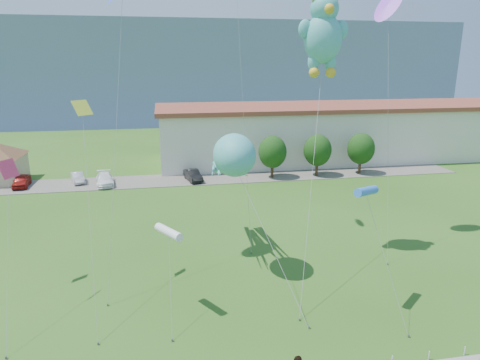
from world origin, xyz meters
name	(u,v)px	position (x,y,z in m)	size (l,w,h in m)	color
parking_strip	(194,179)	(0.00, 35.00, 0.03)	(70.00, 6.00, 0.06)	#59544C
hill_ridge	(172,68)	(0.00, 120.00, 12.50)	(160.00, 50.00, 25.00)	slate
warehouse	(357,131)	(26.00, 44.00, 4.12)	(61.00, 15.00, 8.20)	beige
tree_near	(272,152)	(10.00, 34.00, 3.39)	(3.60, 3.60, 5.47)	#3F2B19
tree_mid	(318,150)	(16.00, 34.00, 3.39)	(3.60, 3.60, 5.47)	#3F2B19
tree_far	(361,149)	(22.00, 34.00, 3.39)	(3.60, 3.60, 5.47)	#3F2B19
parked_car_red	(21,181)	(-20.38, 35.18, 0.76)	(1.65, 4.11, 1.40)	maroon
parked_car_silver	(78,177)	(-14.14, 35.95, 0.67)	(1.30, 3.72, 1.23)	#AFAEB5
parked_car_white	(105,179)	(-10.75, 34.26, 0.75)	(1.94, 4.77, 1.38)	white
parked_car_black	(193,175)	(-0.12, 34.26, 0.74)	(1.45, 4.15, 1.37)	black
octopus_kite	(231,162)	(1.03, 11.08, 7.67)	(4.41, 14.68, 9.87)	teal
teddy_bear_kite	(323,32)	(7.80, 12.36, 16.38)	(5.99, 10.53, 19.12)	teal
small_kite_cyan	(367,192)	(7.74, 4.12, 7.22)	(1.59, 4.79, 7.70)	blue
small_kite_pink	(8,186)	(-12.39, 7.84, 7.55)	(1.31, 6.61, 8.85)	#F93762
small_kite_white	(169,233)	(-3.50, 5.57, 4.97)	(0.50, 4.31, 5.44)	white
small_kite_yellow	(84,133)	(-8.32, 9.74, 10.22)	(1.70, 8.51, 12.06)	#C1D131
small_kite_purple	(389,11)	(13.81, 14.66, 18.13)	(2.56, 6.88, 19.28)	#9838E3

